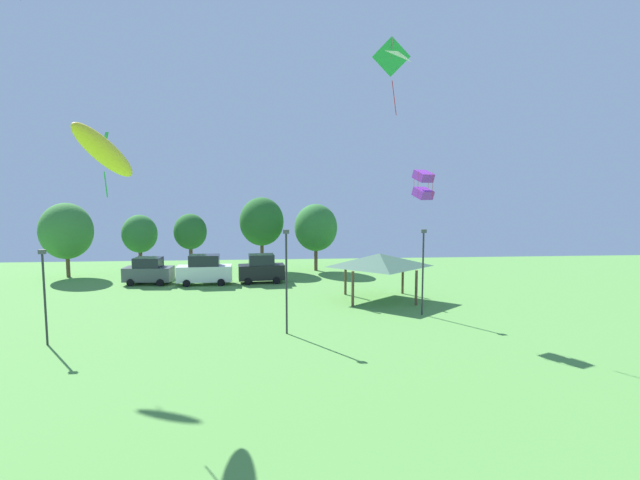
# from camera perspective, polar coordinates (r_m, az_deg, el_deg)

# --- Properties ---
(kite_flying_0) EXTENTS (2.74, 0.85, 2.74)m
(kite_flying_0) POSITION_cam_1_polar(r_m,az_deg,el_deg) (39.09, 8.14, 20.02)
(kite_flying_0) COLOR green
(kite_flying_5) EXTENTS (1.34, 1.40, 1.90)m
(kite_flying_5) POSITION_cam_1_polar(r_m,az_deg,el_deg) (31.92, 11.72, 6.21)
(kite_flying_5) COLOR purple
(kite_flying_6) EXTENTS (2.42, 2.68, 3.74)m
(kite_flying_6) POSITION_cam_1_polar(r_m,az_deg,el_deg) (35.05, 7.40, 19.28)
(kite_flying_6) COLOR white
(kite_flying_7) EXTENTS (1.99, 4.48, 3.26)m
(kite_flying_7) POSITION_cam_1_polar(r_m,az_deg,el_deg) (23.10, -23.42, 9.23)
(kite_flying_7) COLOR yellow
(parked_car_leftmost) EXTENTS (4.30, 2.33, 2.42)m
(parked_car_leftmost) POSITION_cam_1_polar(r_m,az_deg,el_deg) (47.13, -19.02, -3.38)
(parked_car_leftmost) COLOR #4C5156
(parked_car_leftmost) RESTS_ON ground
(parked_car_second_from_left) EXTENTS (4.86, 2.16, 2.67)m
(parked_car_second_from_left) POSITION_cam_1_polar(r_m,az_deg,el_deg) (45.55, -13.07, -3.38)
(parked_car_second_from_left) COLOR silver
(parked_car_second_from_left) RESTS_ON ground
(parked_car_third_from_left) EXTENTS (4.27, 2.32, 2.60)m
(parked_car_third_from_left) POSITION_cam_1_polar(r_m,az_deg,el_deg) (45.55, -6.71, -3.30)
(parked_car_third_from_left) COLOR black
(parked_car_third_from_left) RESTS_ON ground
(park_pavilion) EXTENTS (6.08, 5.23, 3.60)m
(park_pavilion) POSITION_cam_1_polar(r_m,az_deg,el_deg) (38.46, 6.81, -2.30)
(park_pavilion) COLOR brown
(park_pavilion) RESTS_ON ground
(light_post_0) EXTENTS (0.36, 0.20, 5.29)m
(light_post_0) POSITION_cam_1_polar(r_m,az_deg,el_deg) (31.14, -28.98, -5.09)
(light_post_0) COLOR #2D2D33
(light_post_0) RESTS_ON ground
(light_post_1) EXTENTS (0.36, 0.20, 5.84)m
(light_post_1) POSITION_cam_1_polar(r_m,az_deg,el_deg) (34.33, 11.68, -3.00)
(light_post_1) COLOR #2D2D33
(light_post_1) RESTS_ON ground
(light_post_2) EXTENTS (0.36, 0.20, 6.20)m
(light_post_2) POSITION_cam_1_polar(r_m,az_deg,el_deg) (29.33, -3.86, -4.06)
(light_post_2) COLOR #2D2D33
(light_post_2) RESTS_ON ground
(treeline_tree_0) EXTENTS (4.89, 4.89, 7.15)m
(treeline_tree_0) POSITION_cam_1_polar(r_m,az_deg,el_deg) (53.46, -27.02, 0.91)
(treeline_tree_0) COLOR brown
(treeline_tree_0) RESTS_ON ground
(treeline_tree_1) EXTENTS (3.46, 3.46, 5.90)m
(treeline_tree_1) POSITION_cam_1_polar(r_m,az_deg,el_deg) (53.02, -19.92, 0.65)
(treeline_tree_1) COLOR brown
(treeline_tree_1) RESTS_ON ground
(treeline_tree_2) EXTENTS (3.24, 3.24, 6.02)m
(treeline_tree_2) POSITION_cam_1_polar(r_m,az_deg,el_deg) (51.36, -14.61, 0.91)
(treeline_tree_2) COLOR brown
(treeline_tree_2) RESTS_ON ground
(treeline_tree_3) EXTENTS (4.56, 4.56, 7.60)m
(treeline_tree_3) POSITION_cam_1_polar(r_m,az_deg,el_deg) (52.04, -6.69, 2.09)
(treeline_tree_3) COLOR brown
(treeline_tree_3) RESTS_ON ground
(treeline_tree_4) EXTENTS (4.42, 4.42, 6.91)m
(treeline_tree_4) POSITION_cam_1_polar(r_m,az_deg,el_deg) (51.46, -0.48, 1.42)
(treeline_tree_4) COLOR brown
(treeline_tree_4) RESTS_ON ground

